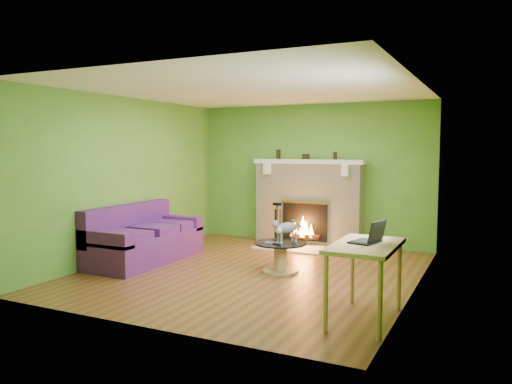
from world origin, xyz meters
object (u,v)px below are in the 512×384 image
coffee_table (281,255)px  sofa (143,240)px  desk (365,253)px  cat (287,231)px

coffee_table → sofa: bearing=-171.1°
sofa → desk: 4.00m
coffee_table → desk: desk is taller
sofa → desk: bearing=-17.0°
desk → cat: desk is taller
coffee_table → cat: cat is taller
cat → desk: bearing=-18.6°
sofa → cat: bearing=9.8°
sofa → desk: (3.81, -1.16, 0.36)m
coffee_table → cat: size_ratio=1.37×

